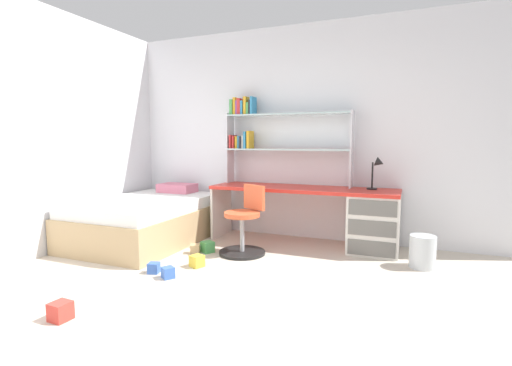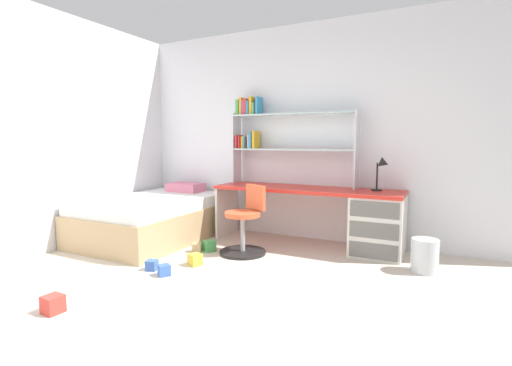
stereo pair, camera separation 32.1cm
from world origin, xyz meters
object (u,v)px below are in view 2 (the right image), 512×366
bed_platform (154,218)px  waste_bin (425,256)px  desk (356,217)px  toy_block_yellow_4 (195,260)px  desk_lamp (382,169)px  toy_block_natural_2 (197,247)px  swivel_chair (245,227)px  toy_block_green_0 (209,246)px  toy_block_blue_1 (164,270)px  toy_block_blue_5 (152,265)px  bookshelf_hutch (274,132)px  toy_block_red_3 (53,304)px

bed_platform → waste_bin: bed_platform is taller
desk → toy_block_yellow_4: (-1.35, -1.24, -0.34)m
desk_lamp → toy_block_natural_2: size_ratio=3.81×
swivel_chair → toy_block_natural_2: size_ratio=7.62×
desk → toy_block_green_0: size_ratio=18.23×
desk → toy_block_green_0: desk is taller
desk → toy_block_natural_2: size_ratio=22.38×
toy_block_yellow_4 → desk_lamp: bearing=39.5°
desk → bed_platform: 2.52m
toy_block_blue_1 → waste_bin: bearing=29.1°
bed_platform → toy_block_green_0: bearing=-9.2°
swivel_chair → toy_block_blue_1: bearing=-108.8°
toy_block_blue_5 → toy_block_green_0: bearing=80.1°
bed_platform → toy_block_yellow_4: size_ratio=15.80×
waste_bin → toy_block_blue_1: size_ratio=3.16×
desk_lamp → bed_platform: (-2.70, -0.69, -0.68)m
toy_block_natural_2 → toy_block_yellow_4: 0.47m
bookshelf_hutch → toy_block_blue_5: 2.25m
toy_block_red_3 → desk: bearing=57.5°
bookshelf_hutch → toy_block_red_3: bearing=-100.8°
waste_bin → toy_block_blue_5: (-2.38, -1.15, -0.11)m
desk_lamp → toy_block_natural_2: (-1.87, -0.93, -0.90)m
desk_lamp → toy_block_blue_5: desk_lamp is taller
toy_block_natural_2 → toy_block_yellow_4: toy_block_yellow_4 is taller
toy_block_natural_2 → toy_block_blue_5: bearing=-92.1°
toy_block_red_3 → toy_block_natural_2: bearing=88.9°
waste_bin → toy_block_natural_2: bearing=-169.4°
toy_block_blue_5 → toy_block_natural_2: bearing=87.9°
desk_lamp → swivel_chair: size_ratio=0.50×
desk → toy_block_blue_1: 2.18m
bookshelf_hutch → bed_platform: 1.91m
bookshelf_hutch → toy_block_blue_1: size_ratio=15.87×
toy_block_blue_5 → bookshelf_hutch: bearing=73.3°
toy_block_green_0 → desk: bearing=26.9°
bookshelf_hutch → toy_block_green_0: (-0.38, -0.95, -1.32)m
desk → waste_bin: bearing=-28.4°
bookshelf_hutch → swivel_chair: bearing=-88.7°
desk → bookshelf_hutch: 1.50m
desk → toy_block_blue_5: bearing=-136.6°
desk_lamp → waste_bin: (0.49, -0.49, -0.79)m
toy_block_blue_5 → swivel_chair: bearing=59.5°
toy_block_blue_1 → toy_block_red_3: toy_block_red_3 is taller
toy_block_natural_2 → toy_block_red_3: (-0.03, -1.74, 0.01)m
desk → swivel_chair: size_ratio=2.94×
swivel_chair → toy_block_blue_5: size_ratio=7.66×
desk → toy_block_blue_5: (-1.64, -1.55, -0.35)m
toy_block_blue_1 → toy_block_blue_5: bearing=163.6°
waste_bin → toy_block_blue_1: (-2.18, -1.21, -0.11)m
bookshelf_hutch → toy_block_natural_2: bearing=-115.6°
desk_lamp → toy_block_green_0: 2.14m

